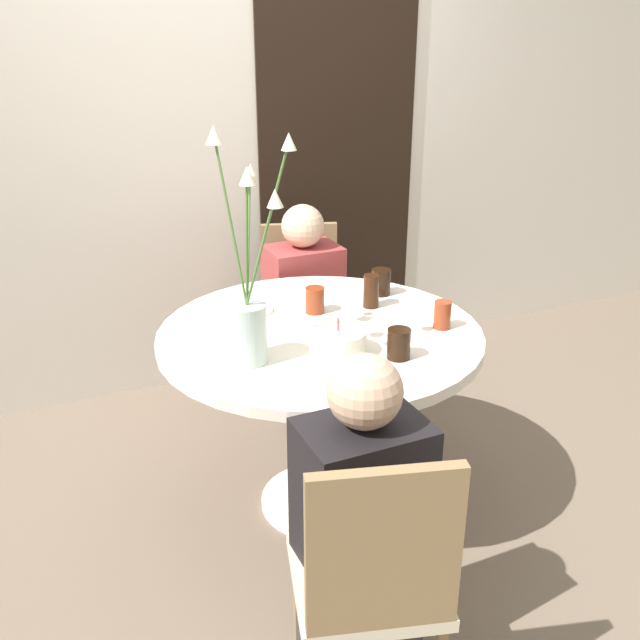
% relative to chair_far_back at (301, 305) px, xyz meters
% --- Properties ---
extents(ground_plane, '(16.00, 16.00, 0.00)m').
position_rel_chair_far_back_xyz_m(ground_plane, '(-0.31, -0.91, -0.49)').
color(ground_plane, '#6B5B4C').
extents(wall_back, '(8.00, 0.05, 2.60)m').
position_rel_chair_far_back_xyz_m(wall_back, '(-0.31, 0.40, 0.81)').
color(wall_back, silver).
rests_on(wall_back, ground_plane).
extents(doorway_panel, '(0.90, 0.01, 2.05)m').
position_rel_chair_far_back_xyz_m(doorway_panel, '(0.38, 0.37, 0.53)').
color(doorway_panel, black).
rests_on(doorway_panel, ground_plane).
extents(dining_table, '(1.19, 1.19, 0.77)m').
position_rel_chair_far_back_xyz_m(dining_table, '(-0.31, -0.91, 0.14)').
color(dining_table, silver).
rests_on(dining_table, ground_plane).
extents(chair_far_back, '(0.51, 0.51, 0.89)m').
position_rel_chair_far_back_xyz_m(chair_far_back, '(0.00, 0.00, 0.00)').
color(chair_far_back, beige).
rests_on(chair_far_back, ground_plane).
extents(chair_right_flank, '(0.50, 0.50, 0.89)m').
position_rel_chair_far_back_xyz_m(chair_right_flank, '(-0.57, -1.83, 0.00)').
color(chair_right_flank, beige).
rests_on(chair_right_flank, ground_plane).
extents(birthday_cake, '(0.19, 0.19, 0.13)m').
position_rel_chair_far_back_xyz_m(birthday_cake, '(-0.33, -1.11, 0.32)').
color(birthday_cake, white).
rests_on(birthday_cake, dining_table).
extents(flower_vase, '(0.22, 0.32, 0.76)m').
position_rel_chair_far_back_xyz_m(flower_vase, '(-0.63, -1.05, 0.47)').
color(flower_vase, '#B2C6C1').
rests_on(flower_vase, dining_table).
extents(side_plate, '(0.17, 0.17, 0.01)m').
position_rel_chair_far_back_xyz_m(side_plate, '(-0.47, -0.63, 0.28)').
color(side_plate, white).
rests_on(side_plate, dining_table).
extents(drink_glass_0, '(0.07, 0.07, 0.10)m').
position_rel_chair_far_back_xyz_m(drink_glass_0, '(-0.25, -0.74, 0.33)').
color(drink_glass_0, maroon).
rests_on(drink_glass_0, dining_table).
extents(drink_glass_1, '(0.08, 0.08, 0.10)m').
position_rel_chair_far_back_xyz_m(drink_glass_1, '(-0.16, -1.23, 0.33)').
color(drink_glass_1, black).
rests_on(drink_glass_1, dining_table).
extents(drink_glass_2, '(0.06, 0.06, 0.10)m').
position_rel_chair_far_back_xyz_m(drink_glass_2, '(0.11, -1.07, 0.33)').
color(drink_glass_2, maroon).
rests_on(drink_glass_2, dining_table).
extents(drink_glass_3, '(0.08, 0.08, 0.11)m').
position_rel_chair_far_back_xyz_m(drink_glass_3, '(0.07, -0.67, 0.33)').
color(drink_glass_3, black).
rests_on(drink_glass_3, dining_table).
extents(drink_glass_4, '(0.06, 0.06, 0.13)m').
position_rel_chair_far_back_xyz_m(drink_glass_4, '(-0.03, -0.78, 0.34)').
color(drink_glass_4, '#33190C').
rests_on(drink_glass_4, dining_table).
extents(person_guest, '(0.34, 0.24, 1.05)m').
position_rel_chair_far_back_xyz_m(person_guest, '(-0.05, -0.15, -0.00)').
color(person_guest, '#383333').
rests_on(person_guest, ground_plane).
extents(person_woman, '(0.34, 0.24, 1.05)m').
position_rel_chair_far_back_xyz_m(person_woman, '(-0.53, -1.67, -0.00)').
color(person_woman, '#383333').
rests_on(person_woman, ground_plane).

